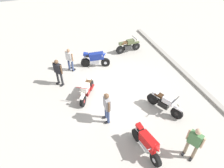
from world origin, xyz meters
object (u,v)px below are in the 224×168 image
Objects in this scene: motorcycle_cream_vintage at (87,90)px; person_in_green_shirt at (194,141)px; motorcycle_olive_vintage at (128,46)px; person_in_gray_shirt at (107,106)px; motorcycle_blue_sportbike at (95,59)px; motorcycle_silver_cruiser at (165,103)px; motorcycle_red_sportbike at (147,143)px; person_in_white_shirt at (70,59)px; person_in_black_shirt at (58,71)px.

motorcycle_cream_vintage is 5.88m from person_in_green_shirt.
motorcycle_cream_vintage is 5.58m from motorcycle_olive_vintage.
motorcycle_olive_vintage is 6.81m from person_in_gray_shirt.
motorcycle_blue_sportbike is (-2.76, 1.26, 0.11)m from motorcycle_cream_vintage.
motorcycle_cream_vintage is (-2.30, -3.50, -0.03)m from motorcycle_silver_cruiser.
motorcycle_blue_sportbike is 0.98× the size of motorcycle_red_sportbike.
motorcycle_silver_cruiser is 1.00× the size of motorcycle_blue_sportbike.
person_in_gray_shirt is at bearing -75.23° from person_in_green_shirt.
person_in_gray_shirt is at bearing -115.93° from person_in_white_shirt.
person_in_gray_shirt is (-0.33, -2.98, 0.49)m from motorcycle_silver_cruiser.
person_in_white_shirt is (-5.16, -3.90, 0.38)m from motorcycle_silver_cruiser.
person_in_green_shirt reaches higher than person_in_gray_shirt.
person_in_white_shirt is 8.56m from person_in_green_shirt.
person_in_black_shirt is 7.91m from person_in_green_shirt.
person_in_gray_shirt is (3.60, 1.79, 0.02)m from person_in_black_shirt.
motorcycle_olive_vintage is at bearing 165.32° from motorcycle_cream_vintage.
motorcycle_silver_cruiser is 5.54m from motorcycle_blue_sportbike.
motorcycle_silver_cruiser is 3.04m from person_in_gray_shirt.
motorcycle_red_sportbike is 6.43m from person_in_black_shirt.
person_in_black_shirt reaches higher than motorcycle_olive_vintage.
motorcycle_silver_cruiser is 6.20m from person_in_black_shirt.
person_in_black_shirt is 4.02m from person_in_gray_shirt.
person_in_white_shirt is at bearing -172.71° from motorcycle_olive_vintage.
person_in_white_shirt reaches higher than motorcycle_cream_vintage.
motorcycle_cream_vintage is at bearing 89.75° from person_in_black_shirt.
person_in_black_shirt is 1.08× the size of person_in_white_shirt.
motorcycle_red_sportbike is 1.12× the size of person_in_gray_shirt.
motorcycle_red_sportbike is at bearing -112.42° from motorcycle_olive_vintage.
motorcycle_red_sportbike is 2.44m from person_in_gray_shirt.
person_in_green_shirt is (2.96, 2.63, 0.01)m from person_in_gray_shirt.
motorcycle_olive_vintage is (-3.82, 4.07, 0.00)m from motorcycle_cream_vintage.
person_in_white_shirt is 0.91× the size of person_in_gray_shirt.
motorcycle_silver_cruiser is 1.10× the size of motorcycle_cream_vintage.
person_in_green_shirt is at bearing -34.44° from motorcycle_silver_cruiser.
motorcycle_cream_vintage is 0.99× the size of person_in_gray_shirt.
motorcycle_cream_vintage is 0.91× the size of motorcycle_blue_sportbike.
motorcycle_silver_cruiser is at bearing -100.18° from motorcycle_olive_vintage.
person_in_green_shirt reaches higher than motorcycle_olive_vintage.
person_in_green_shirt is at bearing -58.17° from motorcycle_blue_sportbike.
motorcycle_olive_vintage is 1.22× the size of person_in_white_shirt.
person_in_green_shirt is at bearing 130.47° from person_in_gray_shirt.
person_in_black_shirt is 0.98× the size of person_in_green_shirt.
person_in_black_shirt is at bearing -64.67° from person_in_gray_shirt.
motorcycle_blue_sportbike is (-5.07, -2.25, 0.07)m from motorcycle_silver_cruiser.
person_in_white_shirt is at bearing -92.30° from person_in_green_shirt.
motorcycle_olive_vintage is at bearing 154.42° from motorcycle_red_sportbike.
motorcycle_cream_vintage is at bearing -118.88° from person_in_white_shirt.
motorcycle_silver_cruiser is at bearing -48.11° from motorcycle_blue_sportbike.
motorcycle_red_sportbike is (6.90, 0.30, 0.00)m from motorcycle_blue_sportbike.
motorcycle_red_sportbike is at bearing -73.59° from motorcycle_silver_cruiser.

